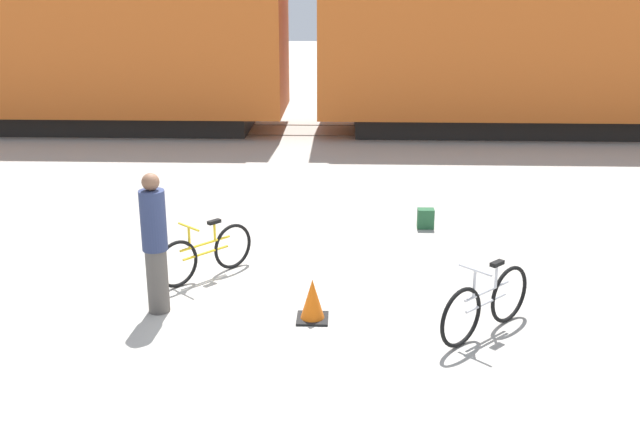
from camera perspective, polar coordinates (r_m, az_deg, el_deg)
ground_plane at (r=10.09m, az=-5.22°, el=-6.71°), size 80.00×80.00×0.00m
freight_train at (r=20.60m, az=-1.41°, el=14.45°), size 25.56×3.18×5.65m
rail_near at (r=20.28m, az=-1.47°, el=5.97°), size 37.56×0.07×0.01m
rail_far at (r=21.68m, az=-1.24°, el=6.75°), size 37.56×0.07×0.01m
bicycle_yellow at (r=10.82m, az=-8.69°, el=-3.03°), size 1.16×1.27×0.85m
bicycle_silver at (r=9.27m, az=12.53°, el=-6.75°), size 1.25×1.24×0.92m
person_in_navy at (r=9.66m, az=-12.47°, el=-2.21°), size 0.32×0.32×1.85m
backpack at (r=12.95m, az=8.05°, el=-0.38°), size 0.28×0.20×0.34m
traffic_cone at (r=9.46m, az=-0.58°, el=-6.69°), size 0.40×0.40×0.55m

